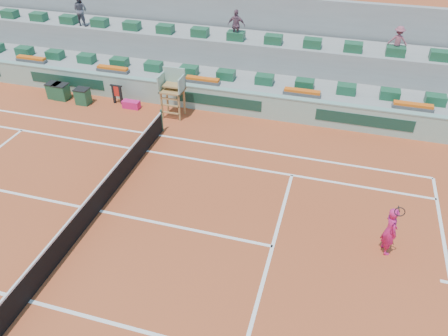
% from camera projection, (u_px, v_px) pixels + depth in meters
% --- Properties ---
extents(ground, '(90.00, 90.00, 0.00)m').
position_uv_depth(ground, '(100.00, 211.00, 15.90)').
color(ground, '#A84220').
rests_on(ground, ground).
extents(seating_tier_lower, '(36.00, 4.00, 1.20)m').
position_uv_depth(seating_tier_lower, '(195.00, 78.00, 23.89)').
color(seating_tier_lower, '#999996').
rests_on(seating_tier_lower, ground).
extents(seating_tier_upper, '(36.00, 2.40, 2.60)m').
position_uv_depth(seating_tier_upper, '(204.00, 55.00, 24.73)').
color(seating_tier_upper, '#999996').
rests_on(seating_tier_upper, ground).
extents(stadium_back_wall, '(36.00, 0.40, 4.40)m').
position_uv_depth(stadium_back_wall, '(212.00, 31.00, 25.45)').
color(stadium_back_wall, '#999996').
rests_on(stadium_back_wall, ground).
extents(player_bag, '(0.88, 0.39, 0.39)m').
position_uv_depth(player_bag, '(131.00, 104.00, 22.25)').
color(player_bag, '#D71C68').
rests_on(player_bag, ground).
extents(spectator_left, '(0.90, 0.74, 1.71)m').
position_uv_depth(spectator_left, '(80.00, 10.00, 24.52)').
color(spectator_left, '#535461').
rests_on(spectator_left, seating_tier_upper).
extents(spectator_mid, '(0.93, 0.40, 1.58)m').
position_uv_depth(spectator_mid, '(236.00, 25.00, 22.51)').
color(spectator_mid, '#795062').
rests_on(spectator_mid, seating_tier_upper).
extents(spectator_right, '(0.90, 0.52, 1.38)m').
position_uv_depth(spectator_right, '(398.00, 40.00, 20.97)').
color(spectator_right, '#9B4D5D').
rests_on(spectator_right, seating_tier_upper).
extents(court_lines, '(23.89, 11.09, 0.01)m').
position_uv_depth(court_lines, '(100.00, 211.00, 15.89)').
color(court_lines, white).
rests_on(court_lines, ground).
extents(tennis_net, '(0.10, 11.97, 1.10)m').
position_uv_depth(tennis_net, '(97.00, 200.00, 15.59)').
color(tennis_net, black).
rests_on(tennis_net, ground).
extents(advertising_hoarding, '(36.00, 0.34, 1.26)m').
position_uv_depth(advertising_hoarding, '(182.00, 95.00, 22.15)').
color(advertising_hoarding, '#90B5A3').
rests_on(advertising_hoarding, ground).
extents(umpire_chair, '(1.10, 0.90, 2.40)m').
position_uv_depth(umpire_chair, '(173.00, 87.00, 20.84)').
color(umpire_chair, olive).
rests_on(umpire_chair, ground).
extents(seat_row_lower, '(32.90, 0.60, 0.44)m').
position_uv_depth(seat_row_lower, '(189.00, 70.00, 22.71)').
color(seat_row_lower, '#1C5434').
rests_on(seat_row_lower, seating_tier_lower).
extents(seat_row_upper, '(32.90, 0.60, 0.44)m').
position_uv_depth(seat_row_upper, '(200.00, 32.00, 23.37)').
color(seat_row_upper, '#1C5434').
rests_on(seat_row_upper, seating_tier_upper).
extents(flower_planters, '(26.80, 0.36, 0.28)m').
position_uv_depth(flower_planters, '(157.00, 75.00, 22.47)').
color(flower_planters, '#535353').
rests_on(flower_planters, seating_tier_lower).
extents(drink_cooler_a, '(0.71, 0.61, 0.84)m').
position_uv_depth(drink_cooler_a, '(83.00, 96.00, 22.50)').
color(drink_cooler_a, '#1A4F31').
rests_on(drink_cooler_a, ground).
extents(drink_cooler_b, '(0.75, 0.65, 0.84)m').
position_uv_depth(drink_cooler_b, '(61.00, 92.00, 22.93)').
color(drink_cooler_b, '#1A4F31').
rests_on(drink_cooler_b, ground).
extents(drink_cooler_c, '(0.73, 0.63, 0.84)m').
position_uv_depth(drink_cooler_c, '(55.00, 90.00, 23.05)').
color(drink_cooler_c, '#1A4F31').
rests_on(drink_cooler_c, ground).
extents(towel_rack, '(0.67, 0.11, 1.03)m').
position_uv_depth(towel_rack, '(117.00, 93.00, 22.41)').
color(towel_rack, black).
rests_on(towel_rack, ground).
extents(tennis_player, '(0.62, 0.94, 2.28)m').
position_uv_depth(tennis_player, '(390.00, 230.00, 13.79)').
color(tennis_player, '#D71C68').
rests_on(tennis_player, ground).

